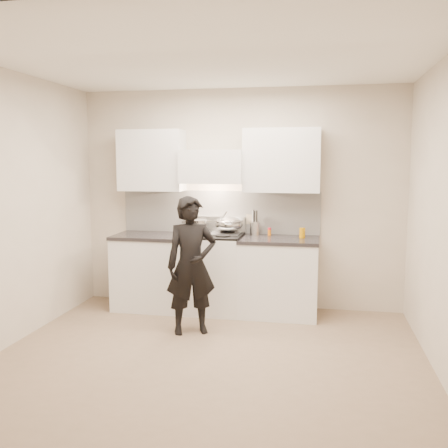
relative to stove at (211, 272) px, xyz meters
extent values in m
plane|color=#89715A|center=(0.30, -1.42, -0.47)|extent=(4.00, 4.00, 0.00)
cube|color=beige|center=(0.30, 0.33, 0.88)|extent=(4.00, 0.04, 2.70)
cube|color=beige|center=(0.30, -3.17, 0.88)|extent=(4.00, 0.04, 2.70)
cube|color=beige|center=(-1.70, -1.42, 0.88)|extent=(0.04, 3.50, 2.70)
cube|color=beige|center=(2.30, -1.42, 0.88)|extent=(0.04, 3.50, 2.70)
cube|color=white|center=(0.30, -1.42, 2.22)|extent=(4.00, 3.50, 0.02)
cube|color=white|center=(0.05, 0.31, 0.71)|extent=(2.50, 0.02, 0.53)
cube|color=silver|center=(0.00, 0.28, 0.56)|extent=(0.76, 0.08, 0.20)
cube|color=white|center=(0.00, 0.13, 1.28)|extent=(0.76, 0.40, 0.40)
cylinder|color=silver|center=(0.00, -0.05, 1.10)|extent=(0.66, 0.02, 0.02)
cube|color=white|center=(0.83, 0.16, 1.35)|extent=(0.90, 0.33, 0.75)
cube|color=white|center=(-0.78, 0.16, 1.35)|extent=(0.80, 0.33, 0.75)
cube|color=#BDAD8E|center=(0.43, 0.30, 0.63)|extent=(0.08, 0.01, 0.12)
cube|color=white|center=(0.00, 0.00, -0.01)|extent=(0.76, 0.65, 0.92)
cube|color=black|center=(0.00, 0.00, 0.46)|extent=(0.76, 0.65, 0.02)
cube|color=silver|center=(0.16, 0.12, 0.47)|extent=(0.36, 0.34, 0.01)
cylinder|color=silver|center=(0.00, -0.29, 0.31)|extent=(0.62, 0.02, 0.02)
cylinder|color=black|center=(-0.18, -0.15, 0.48)|extent=(0.18, 0.18, 0.01)
cylinder|color=black|center=(0.18, -0.15, 0.48)|extent=(0.18, 0.18, 0.01)
cylinder|color=black|center=(-0.18, 0.15, 0.48)|extent=(0.18, 0.18, 0.01)
cylinder|color=black|center=(0.18, 0.15, 0.48)|extent=(0.18, 0.18, 0.01)
cube|color=white|center=(0.83, 0.00, -0.03)|extent=(0.90, 0.65, 0.88)
cube|color=black|center=(0.83, 0.00, 0.43)|extent=(0.92, 0.67, 0.04)
cube|color=white|center=(-0.78, 0.00, -0.03)|extent=(0.80, 0.65, 0.88)
cube|color=black|center=(-0.78, 0.00, 0.43)|extent=(0.82, 0.67, 0.04)
ellipsoid|color=silver|center=(0.20, 0.14, 0.58)|extent=(0.34, 0.34, 0.19)
torus|color=silver|center=(0.20, 0.14, 0.62)|extent=(0.36, 0.36, 0.02)
ellipsoid|color=beige|center=(0.20, 0.14, 0.57)|extent=(0.20, 0.20, 0.09)
cylinder|color=silver|center=(0.15, 0.00, 0.68)|extent=(0.16, 0.22, 0.18)
cylinder|color=silver|center=(-0.15, -0.09, 0.57)|extent=(0.33, 0.33, 0.17)
cube|color=silver|center=(-0.29, -0.15, 0.63)|extent=(0.06, 0.05, 0.01)
cube|color=silver|center=(-0.01, -0.03, 0.63)|extent=(0.06, 0.05, 0.01)
cylinder|color=silver|center=(0.51, 0.21, 0.52)|extent=(0.11, 0.11, 0.16)
cylinder|color=black|center=(0.53, 0.21, 0.60)|extent=(0.01, 0.01, 0.28)
cylinder|color=silver|center=(0.53, 0.23, 0.60)|extent=(0.01, 0.01, 0.28)
cylinder|color=silver|center=(0.51, 0.24, 0.60)|extent=(0.01, 0.01, 0.28)
cylinder|color=black|center=(0.49, 0.23, 0.60)|extent=(0.01, 0.01, 0.28)
cylinder|color=silver|center=(0.48, 0.22, 0.60)|extent=(0.01, 0.01, 0.28)
cylinder|color=silver|center=(0.48, 0.20, 0.60)|extent=(0.01, 0.01, 0.28)
cylinder|color=black|center=(0.50, 0.19, 0.60)|extent=(0.01, 0.01, 0.28)
cylinder|color=silver|center=(0.52, 0.19, 0.60)|extent=(0.01, 0.01, 0.28)
cylinder|color=orange|center=(0.69, 0.20, 0.48)|extent=(0.04, 0.04, 0.07)
cylinder|color=red|center=(0.69, 0.20, 0.53)|extent=(0.04, 0.04, 0.02)
cylinder|color=#C78302|center=(1.09, 0.07, 0.50)|extent=(0.07, 0.07, 0.12)
imported|color=black|center=(-0.03, -0.81, 0.25)|extent=(0.63, 0.54, 1.46)
camera|label=1|loc=(1.28, -5.80, 1.34)|focal=40.00mm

